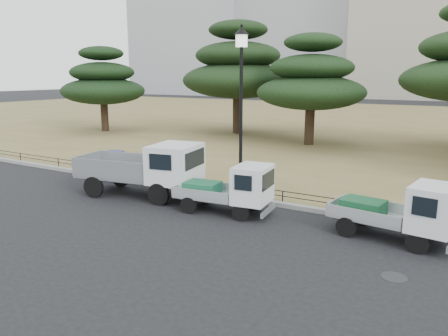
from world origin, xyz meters
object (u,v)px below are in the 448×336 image
Objects in this scene: street_lamp at (241,84)px; truck_kei_rear at (401,211)px; tarp_pile at (112,164)px; truck_large at (146,167)px; truck_kei_front at (230,189)px.

truck_kei_rear is at bearing -14.95° from street_lamp.
tarp_pile is at bearing 179.91° from truck_kei_rear.
truck_large is 9.21m from truck_kei_rear.
truck_kei_rear is (5.36, 0.26, 0.02)m from truck_kei_front.
truck_large is 4.06m from tarp_pile.
truck_kei_front is 3.95m from street_lamp.
truck_large reaches higher than truck_kei_front.
truck_kei_rear is 7.07m from street_lamp.
truck_kei_front is 0.97× the size of truck_kei_rear.
tarp_pile is (-12.79, 1.72, -0.30)m from truck_kei_rear.
truck_kei_front is 7.69m from tarp_pile.
truck_large is at bearing -26.67° from tarp_pile.
truck_kei_front is at bearing -71.46° from street_lamp.
street_lamp is 3.25× the size of tarp_pile.
truck_kei_front is (3.84, -0.17, -0.31)m from truck_large.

